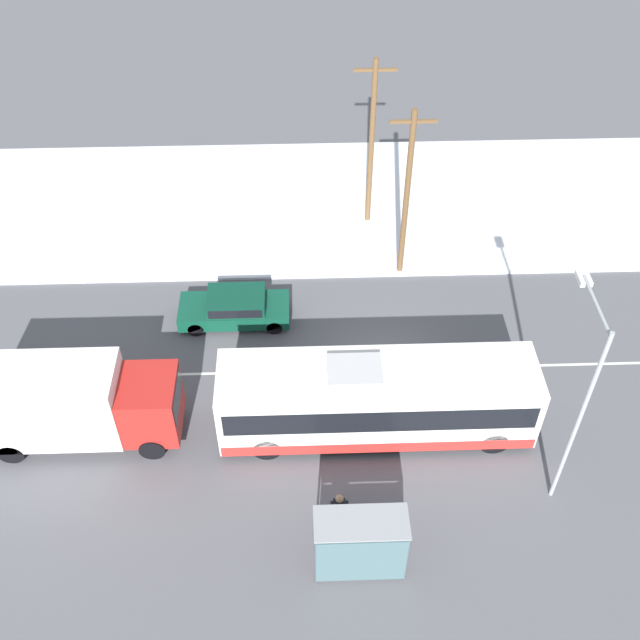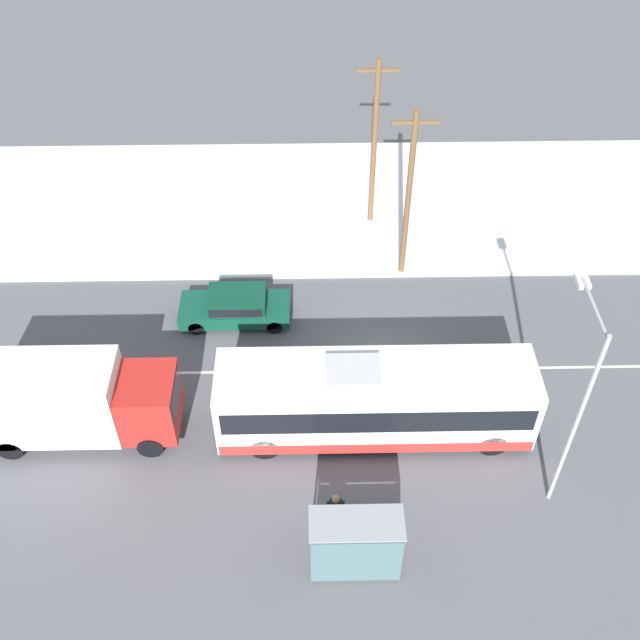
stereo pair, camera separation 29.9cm
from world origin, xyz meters
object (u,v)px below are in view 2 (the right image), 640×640
at_px(utility_pole_snowlot, 374,143).
at_px(sedan_car, 236,306).
at_px(streetlamp, 579,389).
at_px(city_bus, 375,400).
at_px(utility_pole_roadside, 409,195).
at_px(bus_shelter, 356,544).
at_px(pedestrian_at_stop, 336,507).
at_px(box_truck, 63,400).

bearing_deg(utility_pole_snowlot, sedan_car, -131.82).
bearing_deg(streetlamp, city_bus, 156.70).
relative_size(sedan_car, utility_pole_roadside, 0.57).
relative_size(bus_shelter, utility_pole_roadside, 0.35).
bearing_deg(pedestrian_at_stop, city_bus, 68.90).
xyz_separation_m(city_bus, sedan_car, (-5.18, 5.70, -0.80)).
xyz_separation_m(sedan_car, streetlamp, (10.76, -8.10, 4.03)).
bearing_deg(sedan_car, utility_pole_snowlot, -131.82).
bearing_deg(sedan_car, streetlamp, 143.02).
distance_m(sedan_car, utility_pole_snowlot, 9.50).
bearing_deg(pedestrian_at_stop, bus_shelter, -72.09).
bearing_deg(utility_pole_snowlot, box_truck, -132.67).
xyz_separation_m(city_bus, utility_pole_roadside, (1.83, 8.52, 2.55)).
xyz_separation_m(box_truck, pedestrian_at_stop, (9.12, -3.84, -0.81)).
xyz_separation_m(box_truck, utility_pole_snowlot, (11.31, 12.27, 2.43)).
xyz_separation_m(sedan_car, utility_pole_snowlot, (5.89, 6.59, 3.47)).
distance_m(box_truck, utility_pole_roadside, 15.23).
height_order(pedestrian_at_stop, utility_pole_roadside, utility_pole_roadside).
relative_size(city_bus, bus_shelter, 3.93).
distance_m(sedan_car, bus_shelter, 12.00).
distance_m(sedan_car, utility_pole_roadside, 8.26).
xyz_separation_m(pedestrian_at_stop, streetlamp, (7.06, 1.41, 3.80)).
height_order(city_bus, bus_shelter, city_bus).
relative_size(box_truck, sedan_car, 1.66).
bearing_deg(pedestrian_at_stop, box_truck, 157.18).
bearing_deg(bus_shelter, utility_pole_roadside, 78.83).
xyz_separation_m(city_bus, utility_pole_snowlot, (0.72, 12.29, 2.67)).
relative_size(city_bus, utility_pole_snowlot, 1.34).
relative_size(sedan_car, utility_pole_snowlot, 0.55).
xyz_separation_m(bus_shelter, streetlamp, (6.52, 3.08, 3.10)).
distance_m(utility_pole_roadside, utility_pole_snowlot, 3.93).
distance_m(pedestrian_at_stop, utility_pole_roadside, 13.15).
bearing_deg(bus_shelter, sedan_car, 110.78).
height_order(city_bus, sedan_car, city_bus).
distance_m(box_truck, pedestrian_at_stop, 9.93).
distance_m(sedan_car, pedestrian_at_stop, 10.22).
height_order(box_truck, bus_shelter, box_truck).
bearing_deg(utility_pole_roadside, utility_pole_snowlot, 106.47).
bearing_deg(box_truck, utility_pole_snowlot, 47.33).
xyz_separation_m(pedestrian_at_stop, utility_pole_roadside, (3.30, 12.34, 3.12)).
xyz_separation_m(sedan_car, bus_shelter, (4.24, -11.18, 0.93)).
distance_m(bus_shelter, utility_pole_roadside, 14.48).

